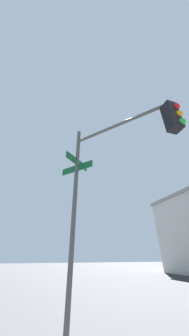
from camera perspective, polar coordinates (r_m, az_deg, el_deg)
traffic_signal_near at (r=4.06m, az=8.01°, el=2.46°), size 2.74×2.39×5.51m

